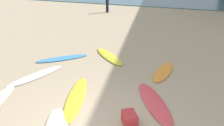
{
  "coord_description": "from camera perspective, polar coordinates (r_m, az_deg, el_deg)",
  "views": [
    {
      "loc": [
        2.17,
        -3.88,
        3.69
      ],
      "look_at": [
        -0.67,
        3.45,
        0.3
      ],
      "focal_mm": 35.41,
      "sensor_mm": 36.0,
      "label": 1
    }
  ],
  "objects": [
    {
      "name": "beachgoer_mid",
      "position": [
        20.31,
        -1.24,
        15.6
      ],
      "size": [
        0.39,
        0.39,
        1.71
      ],
      "rotation": [
        0.0,
        0.0,
        2.55
      ],
      "color": "#191E33",
      "rests_on": "ground_plane"
    },
    {
      "name": "surfboard_6",
      "position": [
        9.95,
        -12.68,
        1.19
      ],
      "size": [
        1.97,
        1.92,
        0.07
      ],
      "primitive_type": "ellipsoid",
      "rotation": [
        0.0,
        0.0,
        2.33
      ],
      "color": "#4394D9",
      "rests_on": "ground_plane"
    },
    {
      "name": "surfboard_3",
      "position": [
        8.64,
        -18.96,
        -3.07
      ],
      "size": [
        1.2,
        2.37,
        0.06
      ],
      "primitive_type": "ellipsoid",
      "rotation": [
        0.0,
        0.0,
        -0.32
      ],
      "color": "white",
      "rests_on": "ground_plane"
    },
    {
      "name": "surfboard_0",
      "position": [
        9.94,
        -0.76,
        1.78
      ],
      "size": [
        2.1,
        2.0,
        0.08
      ],
      "primitive_type": "ellipsoid",
      "rotation": [
        0.0,
        0.0,
        0.82
      ],
      "color": "yellow",
      "rests_on": "ground_plane"
    },
    {
      "name": "surfboard_4",
      "position": [
        6.74,
        10.83,
        -9.93
      ],
      "size": [
        1.71,
        2.33,
        0.08
      ],
      "primitive_type": "ellipsoid",
      "rotation": [
        0.0,
        0.0,
        3.68
      ],
      "color": "#E0454D",
      "rests_on": "ground_plane"
    },
    {
      "name": "surfboard_7",
      "position": [
        8.71,
        13.14,
        -2.14
      ],
      "size": [
        0.76,
        2.02,
        0.07
      ],
      "primitive_type": "ellipsoid",
      "rotation": [
        0.0,
        0.0,
        -0.11
      ],
      "color": "orange",
      "rests_on": "ground_plane"
    },
    {
      "name": "surfboard_8",
      "position": [
        6.96,
        -9.23,
        -8.71
      ],
      "size": [
        1.33,
        2.61,
        0.07
      ],
      "primitive_type": "ellipsoid",
      "rotation": [
        0.0,
        0.0,
        0.33
      ],
      "color": "yellow",
      "rests_on": "ground_plane"
    },
    {
      "name": "beach_cooler",
      "position": [
        5.8,
        4.53,
        -14.16
      ],
      "size": [
        0.53,
        0.57,
        0.33
      ],
      "primitive_type": "cube",
      "rotation": [
        0.0,
        0.0,
        2.16
      ],
      "color": "#B2282D",
      "rests_on": "ground_plane"
    }
  ]
}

